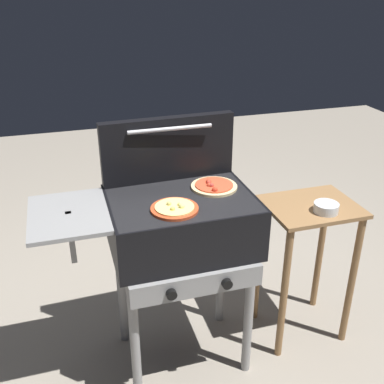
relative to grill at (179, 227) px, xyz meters
The scene contains 7 objects.
ground_plane 0.76m from the grill, 17.39° to the left, with size 8.00×8.00×0.00m, color gray.
grill is the anchor object (origin of this frame).
grill_lid_open 0.37m from the grill, 86.33° to the left, with size 0.63×0.09×0.30m.
pizza_cheese 0.19m from the grill, 112.79° to the right, with size 0.20×0.20×0.03m.
pizza_pepperoni 0.25m from the grill, 17.29° to the left, with size 0.21×0.21×0.03m.
prep_table 0.71m from the grill, ahead, with size 0.44×0.36×0.77m.
topping_bowl_near 0.70m from the grill, ahead, with size 0.12×0.12×0.04m.
Camera 1 is at (-0.47, -1.72, 1.78)m, focal length 42.70 mm.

